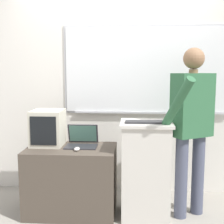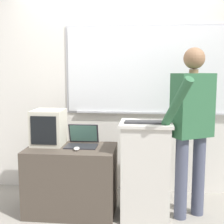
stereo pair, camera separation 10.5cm
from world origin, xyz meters
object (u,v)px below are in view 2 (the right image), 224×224
at_px(lectern_podium, 145,170).
at_px(wireless_keyboard, 144,122).
at_px(computer_mouse_by_laptop, 77,149).
at_px(computer_mouse_by_keyboard, 168,122).
at_px(crt_monitor, 49,127).
at_px(laptop, 82,139).
at_px(person_presenter, 192,121).
at_px(side_desk, 72,179).

xyz_separation_m(lectern_podium, wireless_keyboard, (-0.02, -0.06, 0.51)).
distance_m(wireless_keyboard, computer_mouse_by_laptop, 0.75).
distance_m(computer_mouse_by_keyboard, crt_monitor, 1.30).
height_order(laptop, crt_monitor, crt_monitor).
height_order(person_presenter, computer_mouse_by_laptop, person_presenter).
xyz_separation_m(person_presenter, crt_monitor, (-1.53, 0.10, -0.11)).
xyz_separation_m(side_desk, person_presenter, (1.25, -0.00, 0.66)).
xyz_separation_m(computer_mouse_by_laptop, computer_mouse_by_keyboard, (0.92, -0.01, 0.29)).
xyz_separation_m(side_desk, laptop, (0.10, 0.10, 0.42)).
xyz_separation_m(wireless_keyboard, crt_monitor, (-1.05, 0.20, -0.11)).
distance_m(wireless_keyboard, crt_monitor, 1.07).
bearing_deg(person_presenter, lectern_podium, 154.98).
bearing_deg(side_desk, wireless_keyboard, -7.60).
bearing_deg(wireless_keyboard, laptop, 162.92).
bearing_deg(lectern_podium, side_desk, 176.78).
bearing_deg(lectern_podium, crt_monitor, 172.30).
bearing_deg(computer_mouse_by_keyboard, lectern_podium, 160.12).
bearing_deg(lectern_podium, computer_mouse_by_keyboard, -19.88).
relative_size(side_desk, wireless_keyboard, 2.38).
xyz_separation_m(wireless_keyboard, computer_mouse_by_laptop, (-0.69, -0.01, -0.29)).
relative_size(person_presenter, computer_mouse_by_laptop, 17.53).
bearing_deg(laptop, computer_mouse_by_laptop, -94.93).
bearing_deg(laptop, side_desk, -134.66).
bearing_deg(laptop, person_presenter, -5.20).
xyz_separation_m(lectern_podium, side_desk, (-0.79, 0.04, -0.15)).
height_order(wireless_keyboard, computer_mouse_by_keyboard, computer_mouse_by_keyboard).
bearing_deg(wireless_keyboard, computer_mouse_by_laptop, -179.11).
xyz_separation_m(lectern_podium, laptop, (-0.69, 0.15, 0.27)).
distance_m(person_presenter, computer_mouse_by_keyboard, 0.28).
bearing_deg(crt_monitor, computer_mouse_by_keyboard, -9.82).
relative_size(side_desk, computer_mouse_by_laptop, 9.41).
bearing_deg(computer_mouse_by_laptop, lectern_podium, 5.63).
height_order(lectern_podium, crt_monitor, crt_monitor).
relative_size(wireless_keyboard, crt_monitor, 1.02).
relative_size(person_presenter, wireless_keyboard, 4.43).
bearing_deg(wireless_keyboard, lectern_podium, 75.21).
xyz_separation_m(person_presenter, computer_mouse_by_keyboard, (-0.25, -0.12, 0.01)).
xyz_separation_m(person_presenter, computer_mouse_by_laptop, (-1.17, -0.11, -0.29)).
xyz_separation_m(lectern_podium, person_presenter, (0.46, 0.04, 0.51)).
relative_size(side_desk, crt_monitor, 2.44).
relative_size(laptop, wireless_keyboard, 0.86).
bearing_deg(crt_monitor, laptop, 0.61).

